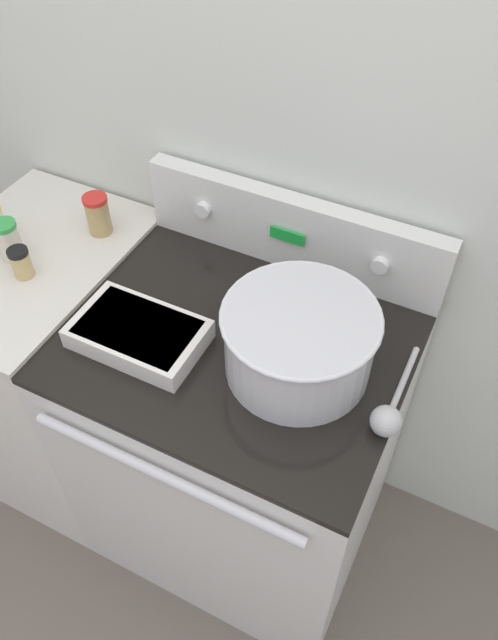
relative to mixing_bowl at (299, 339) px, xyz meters
The scene contains 11 objects.
ground_plane 1.05m from the mixing_bowl, 116.31° to the right, with size 12.00×12.00×0.00m, color #6B6056.
kitchen_wall 0.47m from the mixing_bowl, 112.40° to the left, with size 8.00×0.05×2.50m.
stove_range 0.56m from the mixing_bowl, behind, with size 0.78×0.67×0.90m.
control_panel 0.34m from the mixing_bowl, 116.23° to the left, with size 0.78×0.07×0.20m.
side_counter 0.94m from the mixing_bowl, behind, with size 0.47×0.64×0.91m.
mixing_bowl is the anchor object (origin of this frame).
casserole_dish 0.37m from the mixing_bowl, 165.33° to the right, with size 0.29×0.18×0.05m.
ladle 0.24m from the mixing_bowl, 13.67° to the right, with size 0.06×0.27×0.06m.
spice_jar_red_cap 0.68m from the mixing_bowl, 164.30° to the left, with size 0.06×0.06×0.11m.
spice_jar_black_cap 0.72m from the mixing_bowl, behind, with size 0.05×0.05×0.08m.
spice_jar_green_cap 0.79m from the mixing_bowl, behind, with size 0.06×0.06×0.11m.
Camera 1 is at (0.44, -0.50, 1.98)m, focal length 35.00 mm.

